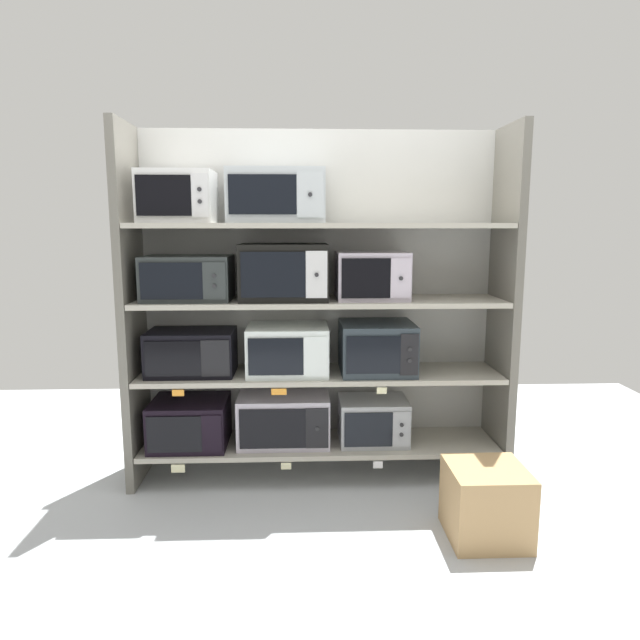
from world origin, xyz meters
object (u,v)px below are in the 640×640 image
Objects in this scene: microwave_2 at (373,420)px; shipping_carton at (486,503)px; microwave_0 at (190,422)px; microwave_9 at (178,197)px; microwave_5 at (377,347)px; microwave_8 at (372,276)px; microwave_10 at (276,196)px; microwave_6 at (188,278)px; microwave_4 at (288,349)px; microwave_1 at (284,419)px; microwave_7 at (284,272)px; microwave_3 at (192,352)px.

microwave_2 is 0.92m from shipping_carton.
microwave_0 is 1.38m from microwave_9.
microwave_5 is 1.10m from shipping_carton.
microwave_8 is 0.74m from microwave_10.
microwave_2 is 0.83× the size of microwave_6.
microwave_4 is (-0.54, 0.00, 0.47)m from microwave_2.
microwave_8 reaches higher than microwave_4.
microwave_6 is 1.21× the size of microwave_9.
microwave_9 is at bearing 179.99° from microwave_1.
microwave_8 is at bearing -0.00° from microwave_6.
microwave_2 is at bearing 0.00° from microwave_1.
microwave_8 is 1.24m from microwave_9.
microwave_8 is 1.11× the size of shipping_carton.
microwave_7 is 0.45m from microwave_10.
microwave_9 is at bearing -179.98° from microwave_10.
microwave_2 is 1.00× the size of microwave_8.
microwave_2 is at bearing -0.00° from microwave_9.
microwave_2 is 0.47m from microwave_5.
microwave_2 is 1.00× the size of microwave_9.
microwave_10 reaches higher than microwave_9.
microwave_9 reaches higher than microwave_6.
microwave_2 is 1.21m from microwave_3.
microwave_1 is at bearing 143.75° from shipping_carton.
microwave_10 is (-0.61, 0.00, 0.92)m from microwave_5.
microwave_3 reaches higher than shipping_carton.
microwave_3 is at bearing 154.46° from shipping_carton.
microwave_0 is at bearing 179.99° from microwave_8.
microwave_0 is 0.82× the size of microwave_1.
microwave_10 is (0.58, 0.00, 0.00)m from microwave_9.
microwave_5 is 0.74m from microwave_7.
microwave_4 is at bearing 0.01° from microwave_9.
microwave_0 is 1.46m from microwave_8.
microwave_9 is (-0.04, 0.00, 0.48)m from microwave_6.
microwave_9 reaches higher than microwave_8.
microwave_4 is at bearing 0.38° from microwave_1.
microwave_4 reaches higher than microwave_3.
microwave_7 reaches higher than microwave_6.
microwave_2 is 0.82× the size of microwave_3.
microwave_7 is at bearing -0.43° from microwave_10.
microwave_8 is (0.53, -0.00, -0.02)m from microwave_7.
microwave_9 is (-0.02, 0.00, 1.38)m from microwave_0.
microwave_1 is 1.37m from microwave_10.
microwave_0 is 1.81m from shipping_carton.
microwave_5 is at bearing 0.01° from microwave_9.
microwave_10 is (0.53, 0.00, 0.94)m from microwave_3.
shipping_carton is at bearing -35.52° from microwave_10.
microwave_6 is at bearing -177.48° from microwave_3.
microwave_6 is at bearing -179.98° from microwave_4.
microwave_10 reaches higher than microwave_8.
microwave_6 reaches higher than microwave_2.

